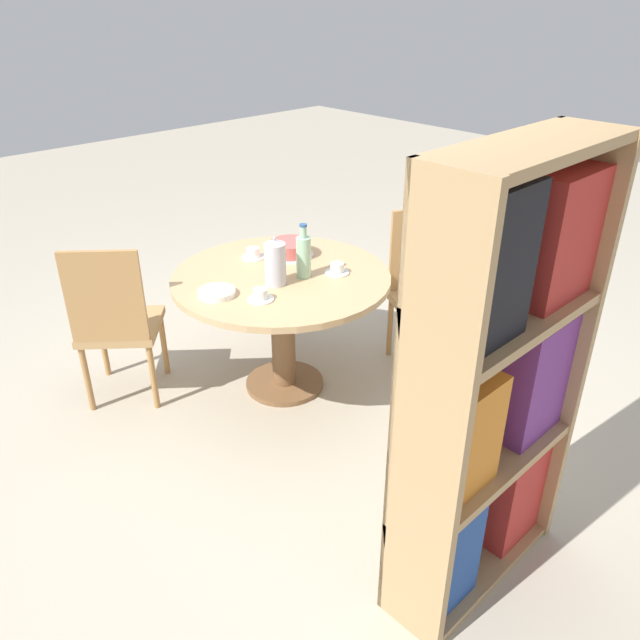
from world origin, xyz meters
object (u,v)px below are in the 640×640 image
at_px(bookshelf, 491,393).
at_px(coffee_pot, 275,263).
at_px(cup_a, 261,296).
at_px(cup_b, 253,254).
at_px(water_bottle, 304,256).
at_px(chair_b, 427,289).
at_px(chair_a, 117,321).
at_px(cake_main, 290,249).
at_px(cup_c, 337,269).

bearing_deg(bookshelf, coffee_pot, 81.05).
relative_size(cup_a, cup_b, 1.00).
xyz_separation_m(coffee_pot, water_bottle, (-0.17, 0.03, 0.00)).
bearing_deg(bookshelf, chair_b, 44.38).
relative_size(chair_a, chair_b, 1.00).
height_order(chair_a, cup_a, chair_a).
xyz_separation_m(chair_a, cake_main, (-0.95, 0.37, 0.27)).
xyz_separation_m(chair_a, cup_b, (-0.77, 0.24, 0.25)).
distance_m(water_bottle, cake_main, 0.32).
height_order(cake_main, cup_b, cake_main).
bearing_deg(cup_b, water_bottle, 94.71).
distance_m(bookshelf, cup_a, 1.35).
bearing_deg(coffee_pot, cup_a, 27.22).
bearing_deg(water_bottle, chair_a, -38.56).
relative_size(chair_b, coffee_pot, 3.65).
xyz_separation_m(water_bottle, cup_a, (0.35, 0.06, -0.10)).
relative_size(water_bottle, cake_main, 1.12).
bearing_deg(bookshelf, water_bottle, 74.22).
height_order(coffee_pot, water_bottle, water_bottle).
xyz_separation_m(chair_a, bookshelf, (-0.41, 2.04, 0.35)).
bearing_deg(cup_c, cake_main, -87.46).
xyz_separation_m(bookshelf, cup_a, (-0.05, -1.34, -0.11)).
bearing_deg(cup_b, bookshelf, 78.59).
xyz_separation_m(chair_a, coffee_pot, (-0.63, 0.61, 0.35)).
relative_size(coffee_pot, cup_b, 1.97).
bearing_deg(cup_a, coffee_pot, -152.78).
height_order(chair_a, cake_main, chair_a).
bearing_deg(cake_main, water_bottle, 61.86).
bearing_deg(coffee_pot, cup_b, -110.58).
xyz_separation_m(water_bottle, cake_main, (-0.15, -0.27, -0.08)).
bearing_deg(water_bottle, cup_a, 9.57).
relative_size(cake_main, cup_b, 1.99).
bearing_deg(cake_main, chair_b, 137.56).
bearing_deg(bookshelf, cup_a, 87.99).
bearing_deg(chair_b, cake_main, 167.01).
bearing_deg(chair_a, bookshelf, 141.98).
relative_size(chair_a, cup_a, 7.17).
bearing_deg(cup_a, chair_b, 168.61).
relative_size(cake_main, cup_c, 1.99).
bearing_deg(cake_main, chair_a, -21.21).
bearing_deg(cake_main, cup_c, 92.54).
distance_m(chair_b, cup_a, 1.15).
height_order(chair_b, bookshelf, bookshelf).
xyz_separation_m(cup_b, cup_c, (-0.19, 0.49, 0.00)).
bearing_deg(bookshelf, cup_c, 66.90).
relative_size(bookshelf, cup_a, 12.87).
height_order(coffee_pot, cup_b, coffee_pot).
bearing_deg(chair_b, bookshelf, -106.17).
distance_m(chair_a, cake_main, 1.05).
distance_m(chair_b, cake_main, 0.86).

